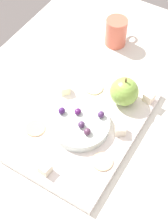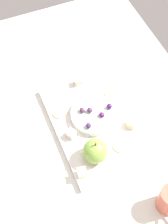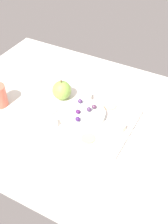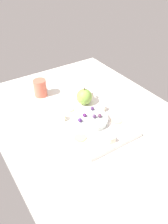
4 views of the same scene
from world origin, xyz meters
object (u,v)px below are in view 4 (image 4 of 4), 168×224
grape_1 (85,115)px  grape_4 (100,116)px  cup (40,88)px  serving_dish (91,120)px  cracker_0 (69,109)px  grape_2 (80,120)px  cheese_cube_3 (62,118)px  cheese_cube_2 (90,94)px  grape_3 (92,108)px  cheese_cube_1 (111,139)px  grape_0 (94,116)px  cracker_2 (116,121)px  cheese_cube_0 (103,108)px  cracker_1 (80,138)px  platter (89,120)px  apple_whole (84,97)px

grape_1 → grape_4: size_ratio=1.00×
cup → serving_dish: bearing=13.0°
cracker_0 → grape_2: 13.10cm
cup → cheese_cube_3: bearing=-3.7°
cheese_cube_2 → grape_3: 15.12cm
cheese_cube_1 → grape_0: (-13.64, 1.50, 1.90)cm
grape_1 → cheese_cube_2: bearing=139.0°
cheese_cube_2 → grape_4: size_ratio=1.39×
cheese_cube_1 → cracker_0: bearing=-173.8°
cracker_2 → grape_1: size_ratio=2.71×
grape_3 → grape_4: bearing=-3.4°
cheese_cube_0 → cracker_1: 21.39cm
grape_0 → grape_1: bearing=-136.2°
platter → cracker_2: size_ratio=7.86×
platter → cracker_2: 12.08cm
grape_1 → grape_3: grape_3 is taller
cracker_1 → grape_2: grape_2 is taller
cheese_cube_0 → cracker_1: (10.06, -18.85, -1.09)cm
cracker_0 → grape_2: size_ratio=2.71×
cheese_cube_2 → grape_3: size_ratio=1.39×
cheese_cube_0 → cup: size_ratio=0.26×
cracker_2 → grape_1: (-7.77, -11.61, 2.87)cm
cracker_0 → grape_3: (8.93, 7.13, 2.98)cm
platter → grape_2: grape_2 is taller
cracker_2 → grape_3: bearing=-148.4°
platter → cracker_2: bearing=49.8°
cheese_cube_1 → grape_3: grape_3 is taller
cheese_cube_3 → serving_dish: bearing=50.7°
grape_4 → platter: bearing=-145.5°
cheese_cube_2 → grape_0: 20.87cm
grape_1 → grape_2: grape_2 is taller
grape_1 → grape_2: bearing=-66.9°
apple_whole → grape_4: size_ratio=4.10×
platter → cup: bearing=-165.3°
cheese_cube_1 → cracker_2: 13.58cm
cheese_cube_1 → grape_3: (-18.82, 4.09, 1.88)cm
apple_whole → cheese_cube_0: (9.54, 4.00, -2.52)cm
grape_1 → grape_3: bearing=111.3°
grape_2 → grape_3: (-3.68, 9.09, 0.00)cm
platter → grape_2: (1.52, -6.00, 4.13)cm
cheese_cube_2 → cracker_2: (22.85, -1.50, -1.09)cm
cheese_cube_3 → cracker_2: size_ratio=0.51×
serving_dish → cracker_1: (6.06, -9.43, -0.96)cm
cracker_1 → grape_0: size_ratio=2.71×
cheese_cube_0 → cheese_cube_3: bearing=-101.7°
cheese_cube_2 → cracker_0: cheese_cube_2 is taller
grape_4 → cup: 38.21cm
cracker_1 → grape_0: 12.10cm
platter → cheese_cube_0: cheese_cube_0 is taller
cracker_2 → platter: bearing=-130.2°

